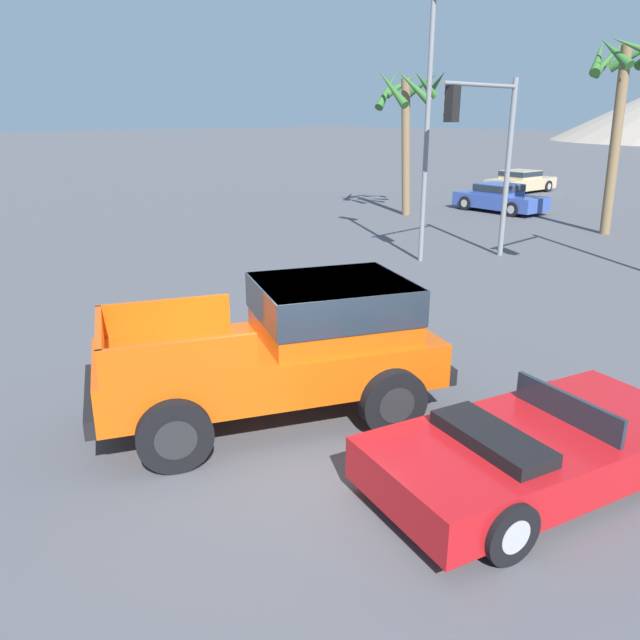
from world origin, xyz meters
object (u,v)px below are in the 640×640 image
Objects in this scene: traffic_light_crosswalk at (484,135)px; street_lamp_post at (428,105)px; red_convertible_car at (534,449)px; palm_tree_tall at (409,106)px; orange_pickup_truck at (293,342)px; parked_car_blue at (500,198)px; palm_tree_leaning at (624,85)px; parked_car_tan at (521,181)px.

street_lamp_post is (-1.26, -0.98, 0.81)m from traffic_light_crosswalk.
palm_tree_tall is at bearing 148.53° from red_convertible_car.
traffic_light_crosswalk is at bearing 134.32° from orange_pickup_truck.
orange_pickup_truck is 1.26× the size of parked_car_blue.
palm_tree_leaning is at bearing 76.65° from street_lamp_post.
palm_tree_leaning is (0.73, 7.39, 1.50)m from traffic_light_crosswalk.
palm_tree_tall is 0.89× the size of palm_tree_leaning.
traffic_light_crosswalk is at bearing 32.73° from parked_car_blue.
parked_car_tan is at bearing 132.33° from palm_tree_leaning.
street_lamp_post is at bearing -48.16° from palm_tree_tall.
parked_car_tan reaches higher than red_convertible_car.
palm_tree_leaning reaches higher than orange_pickup_truck.
red_convertible_car is 1.06× the size of parked_car_blue.
parked_car_blue is 5.96m from palm_tree_tall.
palm_tree_leaning is at bearing 125.82° from red_convertible_car.
street_lamp_post reaches higher than palm_tree_tall.
red_convertible_car is at bearing 35.92° from traffic_light_crosswalk.
orange_pickup_truck is 18.52m from palm_tree_leaning.
traffic_light_crosswalk is at bearing -59.97° from parked_car_tan.
parked_car_tan is at bearing 134.99° from red_convertible_car.
traffic_light_crosswalk is (-6.97, 9.62, 3.20)m from red_convertible_car.
orange_pickup_truck is at bearing -150.39° from red_convertible_car.
parked_car_tan is 13.59m from palm_tree_leaning.
palm_tree_tall is at bearing 149.15° from orange_pickup_truck.
parked_car_blue is 7.94m from parked_car_tan.
orange_pickup_truck reaches higher than parked_car_blue.
red_convertible_car is 21.29m from palm_tree_tall.
parked_car_tan is 19.43m from street_lamp_post.
parked_car_blue is 7.50m from palm_tree_leaning.
street_lamp_post reaches higher than traffic_light_crosswalk.
parked_car_blue is 0.57× the size of street_lamp_post.
palm_tree_tall is at bearing 131.84° from street_lamp_post.
orange_pickup_truck is at bearing 28.67° from parked_car_blue.
palm_tree_tall is at bearing -81.69° from parked_car_tan.
parked_car_blue is 0.70× the size of palm_tree_tall.
orange_pickup_truck is 0.88× the size of palm_tree_tall.
parked_car_blue is 0.92× the size of parked_car_tan.
orange_pickup_truck is at bearing -62.21° from parked_car_tan.
parked_car_tan is at bearing 93.39° from palm_tree_tall.
traffic_light_crosswalk is at bearing 38.05° from street_lamp_post.
parked_car_tan is at bearing -154.90° from traffic_light_crosswalk.
red_convertible_car is 18.72m from palm_tree_leaning.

